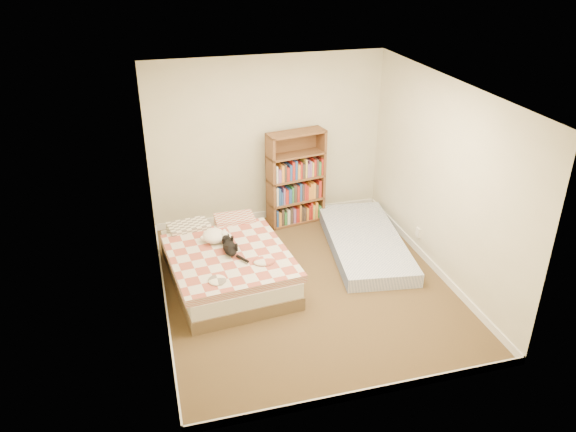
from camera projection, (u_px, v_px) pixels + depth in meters
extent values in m
cube|color=#48351F|center=(306.00, 285.00, 7.10)|extent=(3.50, 4.00, 0.01)
cube|color=white|center=(309.00, 89.00, 5.98)|extent=(3.50, 4.00, 0.01)
cube|color=beige|center=(268.00, 141.00, 8.26)|extent=(3.50, 0.01, 2.50)
cube|color=beige|center=(375.00, 289.00, 4.81)|extent=(3.50, 0.01, 2.50)
cube|color=beige|center=(154.00, 213.00, 6.13)|extent=(0.01, 4.00, 2.50)
cube|color=beige|center=(442.00, 180.00, 6.95)|extent=(0.01, 4.00, 2.50)
cube|color=white|center=(269.00, 214.00, 8.79)|extent=(3.50, 0.02, 0.10)
cube|color=white|center=(366.00, 393.00, 5.36)|extent=(3.50, 0.02, 0.10)
cube|color=white|center=(166.00, 303.00, 6.67)|extent=(0.02, 4.00, 0.10)
cube|color=white|center=(430.00, 263.00, 7.48)|extent=(0.02, 4.00, 0.10)
cube|color=white|center=(418.00, 233.00, 7.72)|extent=(0.03, 0.09, 0.13)
cube|color=brown|center=(228.00, 274.00, 7.17)|extent=(1.54, 2.06, 0.17)
cube|color=silver|center=(227.00, 262.00, 7.09)|extent=(1.51, 2.02, 0.19)
cube|color=#B05141|center=(226.00, 252.00, 7.02)|extent=(1.57, 1.72, 0.10)
cube|color=slate|center=(194.00, 227.00, 7.56)|extent=(0.56, 0.39, 0.14)
cube|color=#B05141|center=(240.00, 221.00, 7.71)|extent=(0.56, 0.39, 0.14)
cube|color=brown|center=(269.00, 181.00, 8.26)|extent=(0.09, 0.29, 1.44)
cube|color=brown|center=(322.00, 175.00, 8.45)|extent=(0.09, 0.29, 1.44)
cube|color=brown|center=(294.00, 175.00, 8.47)|extent=(0.86, 0.17, 1.44)
cube|color=brown|center=(296.00, 220.00, 8.67)|extent=(0.90, 0.44, 0.03)
cube|color=brown|center=(296.00, 178.00, 8.35)|extent=(0.90, 0.44, 0.03)
cube|color=brown|center=(296.00, 133.00, 8.04)|extent=(0.90, 0.44, 0.03)
cube|color=#6577A8|center=(365.00, 242.00, 7.89)|extent=(1.25, 2.25, 0.19)
ellipsoid|color=black|center=(230.00, 248.00, 6.89)|extent=(0.18, 0.38, 0.12)
sphere|color=black|center=(227.00, 239.00, 7.06)|extent=(0.12, 0.12, 0.12)
cone|color=black|center=(224.00, 235.00, 7.06)|extent=(0.04, 0.04, 0.04)
cone|color=black|center=(229.00, 234.00, 7.08)|extent=(0.04, 0.04, 0.04)
cylinder|color=black|center=(242.00, 259.00, 6.71)|extent=(0.05, 0.21, 0.04)
ellipsoid|color=white|center=(214.00, 236.00, 7.13)|extent=(0.40, 0.41, 0.16)
sphere|color=white|center=(222.00, 237.00, 7.06)|extent=(0.16, 0.16, 0.12)
sphere|color=white|center=(226.00, 239.00, 7.04)|extent=(0.07, 0.07, 0.06)
sphere|color=white|center=(203.00, 236.00, 7.16)|extent=(0.09, 0.09, 0.07)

